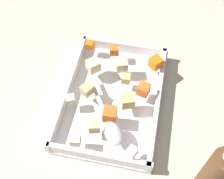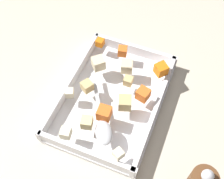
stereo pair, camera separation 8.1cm
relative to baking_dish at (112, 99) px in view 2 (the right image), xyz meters
The scene contains 17 objects.
ground_plane 0.02m from the baking_dish, 110.39° to the right, with size 4.00×4.00×0.00m, color #BCB29E.
baking_dish is the anchor object (origin of this frame).
carrot_chunk_near_left 0.15m from the baking_dish, ahead, with size 0.03×0.03×0.03m, color orange.
carrot_chunk_corner_nw 0.10m from the baking_dish, behind, with size 0.03×0.03×0.03m, color orange.
carrot_chunk_heap_top 0.16m from the baking_dish, 43.02° to the right, with size 0.03×0.03×0.03m, color orange.
carrot_chunk_back_center 0.18m from the baking_dish, 33.86° to the left, with size 0.02×0.02×0.02m, color orange.
carrot_chunk_rim_edge 0.10m from the baking_dish, 80.78° to the right, with size 0.03×0.03×0.03m, color orange.
potato_chunk_corner_sw 0.10m from the baking_dish, ahead, with size 0.03×0.03×0.03m, color beige.
potato_chunk_far_left 0.07m from the baking_dish, 36.51° to the right, with size 0.02×0.02×0.02m, color tan.
potato_chunk_center 0.08m from the baking_dish, 122.00° to the right, with size 0.03×0.03×0.03m, color tan.
potato_chunk_mid_right 0.09m from the baking_dish, 104.79° to the left, with size 0.03×0.03×0.03m, color tan.
potato_chunk_corner_ne 0.13m from the baking_dish, 117.67° to the left, with size 0.02×0.02×0.02m, color beige.
potato_chunk_near_right 0.11m from the baking_dish, 46.22° to the left, with size 0.03×0.03×0.03m, color beige.
potato_chunk_mid_left 0.13m from the baking_dish, behind, with size 0.03×0.03×0.03m, color #E0CC89.
potato_chunk_corner_se 0.18m from the baking_dish, 160.72° to the left, with size 0.03×0.03×0.03m, color beige.
potato_chunk_far_right 0.19m from the baking_dish, 153.46° to the right, with size 0.02×0.02×0.02m, color beige.
serving_spoon 0.13m from the baking_dish, 169.21° to the right, with size 0.21×0.14×0.02m.
Camera 2 is at (-0.42, -0.16, 0.73)m, focal length 47.56 mm.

